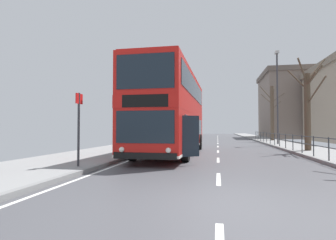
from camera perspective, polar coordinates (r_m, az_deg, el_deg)
ground at (r=5.72m, az=3.02°, el=-16.07°), size 15.80×140.00×0.20m
double_decker_bus_main at (r=15.57m, az=0.93°, el=1.55°), size 3.22×11.43×4.50m
pedestrian_railing_far_kerb at (r=19.12m, az=23.80°, el=-3.63°), size 0.05×30.86×0.95m
bus_stop_sign_near at (r=10.08m, az=-18.02°, el=-0.17°), size 0.08×0.44×2.55m
street_lamp_far_side at (r=25.39m, az=21.72°, el=5.76°), size 0.28×0.60×7.94m
bare_tree_far_00 at (r=18.54m, az=27.00°, el=2.43°), size 2.34×2.85×5.70m
bare_tree_far_02 at (r=32.77m, az=20.78°, el=1.55°), size 2.42×1.86×6.06m
background_building_00 at (r=46.66m, az=27.23°, el=2.84°), size 13.77×11.04×10.02m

